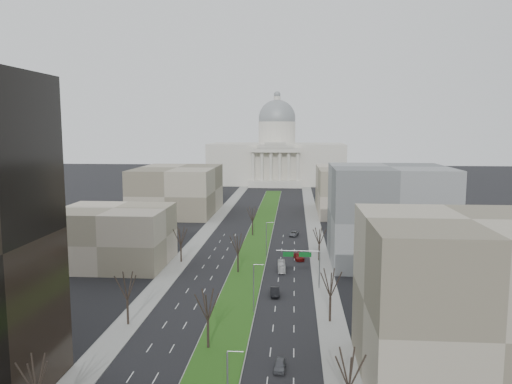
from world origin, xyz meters
The scene contains 27 objects.
ground centered at (0.00, 120.00, 0.00)m, with size 600.00×600.00×0.00m, color black.
median centered at (0.00, 118.99, 0.10)m, with size 8.00×222.03×0.20m.
sidewalk_left centered at (-17.50, 95.00, 0.07)m, with size 5.00×330.00×0.15m, color gray.
sidewalk_right centered at (17.50, 95.00, 0.07)m, with size 5.00×330.00×0.15m, color gray.
capitol centered at (0.00, 269.59, 16.31)m, with size 80.00×46.00×55.00m.
building_beige_left centered at (-33.00, 85.00, 7.00)m, with size 26.00×22.00×14.00m, color gray.
building_tan_right centered at (33.00, 32.00, 11.00)m, with size 26.00×24.00×22.00m, color #78705C.
building_grey_right centered at (34.00, 92.00, 12.00)m, with size 28.00×26.00×24.00m, color slate.
building_far_left centered at (-35.00, 160.00, 9.00)m, with size 30.00×40.00×18.00m, color #78705C.
building_far_right centered at (35.00, 165.00, 9.00)m, with size 30.00×40.00×18.00m, color gray.
tree_left_near centered at (-17.20, 18.00, 6.61)m, with size 5.10×5.10×9.18m.
tree_left_mid centered at (-17.20, 48.00, 7.00)m, with size 5.40×5.40×9.72m.
tree_left_far centered at (-17.20, 88.00, 6.84)m, with size 5.28×5.28×9.50m.
tree_right_near centered at (17.20, 22.00, 6.69)m, with size 5.16×5.16×9.29m.
tree_right_mid centered at (17.20, 52.00, 7.16)m, with size 5.52×5.52×9.94m.
tree_right_far centered at (17.20, 92.00, 6.53)m, with size 5.04×5.04×9.07m.
tree_median_a centered at (-2.00, 40.00, 7.00)m, with size 5.40×5.40×9.72m.
tree_median_b centered at (-2.00, 80.00, 7.00)m, with size 5.40×5.40×9.72m.
tree_median_c centered at (-2.00, 120.00, 7.00)m, with size 5.40×5.40×9.72m.
streetlamp_median_b centered at (3.76, 55.00, 4.81)m, with size 1.90×0.20×9.16m.
streetlamp_median_c centered at (3.76, 95.00, 4.81)m, with size 1.90×0.20×9.16m.
mast_arm_signs centered at (13.49, 70.03, 6.11)m, with size 9.12×0.24×8.09m.
car_grey_near centered at (9.08, 34.17, 0.68)m, with size 1.60×3.98×1.36m, color #4E5056.
car_black centered at (7.13, 64.85, 0.81)m, with size 1.71×4.89×1.61m, color black.
car_red centered at (12.12, 92.82, 0.79)m, with size 2.20×5.42×1.57m, color maroon.
car_grey_far centered at (10.82, 120.85, 0.73)m, with size 2.41×5.23×1.45m, color #575960.
box_van centered at (8.01, 82.75, 1.00)m, with size 1.69×7.21×2.01m, color silver.
Camera 1 is at (10.86, -31.40, 33.35)m, focal length 35.00 mm.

